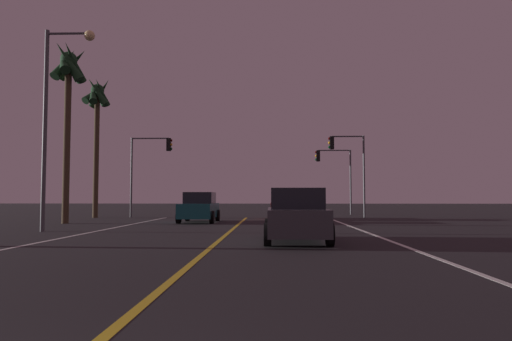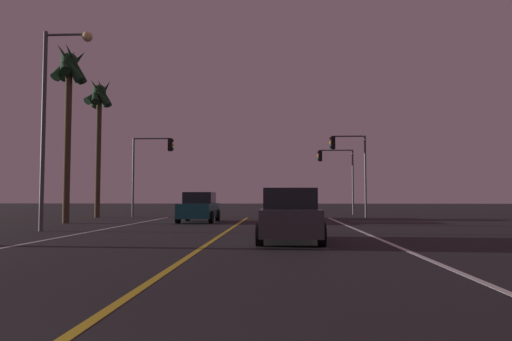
{
  "view_description": "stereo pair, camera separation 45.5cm",
  "coord_description": "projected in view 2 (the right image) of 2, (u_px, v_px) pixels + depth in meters",
  "views": [
    {
      "loc": [
        1.7,
        -1.42,
        1.43
      ],
      "look_at": [
        0.8,
        26.54,
        3.02
      ],
      "focal_mm": 32.79,
      "sensor_mm": 36.0,
      "label": 1
    },
    {
      "loc": [
        2.16,
        -1.42,
        1.43
      ],
      "look_at": [
        0.8,
        26.54,
        3.02
      ],
      "focal_mm": 32.79,
      "sensor_mm": 36.0,
      "label": 2
    }
  ],
  "objects": [
    {
      "name": "palm_tree_left_mid",
      "position": [
        69.0,
        80.0,
        25.72
      ],
      "size": [
        2.06,
        2.15,
        9.91
      ],
      "color": "#473826",
      "rests_on": "ground"
    },
    {
      "name": "traffic_light_near_right",
      "position": [
        349.0,
        157.0,
        32.56
      ],
      "size": [
        2.54,
        0.36,
        5.72
      ],
      "rotation": [
        0.0,
        0.0,
        3.14
      ],
      "color": "#4C4C51",
      "rests_on": "ground"
    },
    {
      "name": "street_lamp_left_mid",
      "position": [
        54.0,
        104.0,
        19.71
      ],
      "size": [
        2.12,
        0.44,
        8.48
      ],
      "color": "#4C4C51",
      "rests_on": "ground"
    },
    {
      "name": "lane_edge_right",
      "position": [
        396.0,
        246.0,
        13.54
      ],
      "size": [
        0.16,
        36.81,
        0.01
      ],
      "primitive_type": "cube",
      "color": "silver",
      "rests_on": "ground"
    },
    {
      "name": "lane_edge_left",
      "position": [
        23.0,
        244.0,
        14.08
      ],
      "size": [
        0.16,
        36.81,
        0.01
      ],
      "primitive_type": "cube",
      "color": "silver",
      "rests_on": "ground"
    },
    {
      "name": "car_lead_same_lane",
      "position": [
        290.0,
        216.0,
        14.84
      ],
      "size": [
        2.02,
        4.3,
        1.7
      ],
      "rotation": [
        0.0,
        0.0,
        1.57
      ],
      "color": "black",
      "rests_on": "ground"
    },
    {
      "name": "traffic_light_far_right",
      "position": [
        336.0,
        166.0,
        38.04
      ],
      "size": [
        2.95,
        0.36,
        5.29
      ],
      "rotation": [
        0.0,
        0.0,
        3.14
      ],
      "color": "#4C4C51",
      "rests_on": "ground"
    },
    {
      "name": "palm_tree_left_far",
      "position": [
        99.0,
        106.0,
        32.73
      ],
      "size": [
        1.99,
        2.19,
        9.78
      ],
      "color": "#473826",
      "rests_on": "ground"
    },
    {
      "name": "traffic_light_near_left",
      "position": [
        152.0,
        158.0,
        33.23
      ],
      "size": [
        2.97,
        0.36,
        5.64
      ],
      "color": "#4C4C51",
      "rests_on": "ground"
    },
    {
      "name": "lane_center_divider",
      "position": [
        206.0,
        245.0,
        13.81
      ],
      "size": [
        0.16,
        36.81,
        0.01
      ],
      "primitive_type": "cube",
      "color": "gold",
      "rests_on": "ground"
    },
    {
      "name": "car_oncoming",
      "position": [
        199.0,
        208.0,
        26.59
      ],
      "size": [
        2.02,
        4.3,
        1.7
      ],
      "rotation": [
        0.0,
        0.0,
        -1.57
      ],
      "color": "black",
      "rests_on": "ground"
    },
    {
      "name": "car_ahead_far",
      "position": [
        285.0,
        206.0,
        30.2
      ],
      "size": [
        2.02,
        4.3,
        1.7
      ],
      "rotation": [
        0.0,
        0.0,
        1.57
      ],
      "color": "black",
      "rests_on": "ground"
    }
  ]
}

